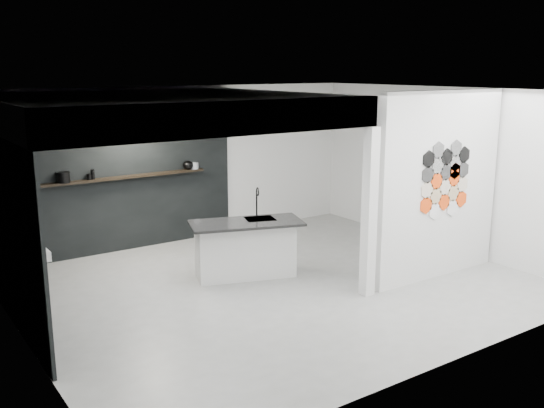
{
  "coord_description": "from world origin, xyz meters",
  "views": [
    {
      "loc": [
        -4.83,
        -6.87,
        3.11
      ],
      "look_at": [
        0.1,
        0.3,
        1.15
      ],
      "focal_mm": 40.0,
      "sensor_mm": 36.0,
      "label": 1
    }
  ],
  "objects": [
    {
      "name": "bay_clad_left",
      "position": [
        -3.47,
        1.0,
        1.18
      ],
      "size": [
        0.04,
        4.0,
        2.35
      ],
      "primitive_type": "cube",
      "color": "black",
      "rests_on": "floor"
    },
    {
      "name": "kettle",
      "position": [
        0.03,
        2.87,
        1.4
      ],
      "size": [
        0.22,
        0.22,
        0.16
      ],
      "primitive_type": "ellipsoid",
      "rotation": [
        0.0,
        0.0,
        -0.13
      ],
      "color": "black",
      "rests_on": "display_shelf"
    },
    {
      "name": "kitchen_island",
      "position": [
        -0.19,
        0.59,
        0.45
      ],
      "size": [
        1.81,
        1.22,
        1.34
      ],
      "rotation": [
        0.0,
        0.0,
        -0.32
      ],
      "color": "silver",
      "rests_on": "floor"
    },
    {
      "name": "display_shelf",
      "position": [
        -1.2,
        2.87,
        1.3
      ],
      "size": [
        3.0,
        0.15,
        0.04
      ],
      "primitive_type": "cube",
      "color": "black",
      "rests_on": "bay_clad_back"
    },
    {
      "name": "corner_column",
      "position": [
        0.82,
        -1.0,
        1.18
      ],
      "size": [
        0.16,
        0.16,
        2.35
      ],
      "primitive_type": "cube",
      "color": "silver",
      "rests_on": "floor"
    },
    {
      "name": "bulkhead",
      "position": [
        -1.3,
        1.0,
        2.55
      ],
      "size": [
        4.4,
        4.0,
        0.4
      ],
      "primitive_type": "cube",
      "color": "silver",
      "rests_on": "corner_column"
    },
    {
      "name": "fascia_beam",
      "position": [
        -1.3,
        -0.92,
        2.55
      ],
      "size": [
        4.4,
        0.16,
        0.4
      ],
      "primitive_type": "cube",
      "color": "silver",
      "rests_on": "corner_column"
    },
    {
      "name": "floor",
      "position": [
        0.0,
        0.0,
        -0.01
      ],
      "size": [
        7.0,
        6.0,
        0.01
      ],
      "primitive_type": "cube",
      "color": "gray"
    },
    {
      "name": "stockpot",
      "position": [
        -2.18,
        2.87,
        1.4
      ],
      "size": [
        0.25,
        0.25,
        0.17
      ],
      "primitive_type": "cylinder",
      "rotation": [
        0.0,
        0.0,
        -0.23
      ],
      "color": "black",
      "rests_on": "display_shelf"
    },
    {
      "name": "bottle_dark",
      "position": [
        -1.71,
        2.87,
        1.4
      ],
      "size": [
        0.08,
        0.08,
        0.16
      ],
      "primitive_type": "cylinder",
      "rotation": [
        0.0,
        0.0,
        0.43
      ],
      "color": "black",
      "rests_on": "display_shelf"
    },
    {
      "name": "utensil_cup",
      "position": [
        -1.77,
        2.87,
        1.37
      ],
      "size": [
        0.09,
        0.09,
        0.1
      ],
      "primitive_type": "cylinder",
      "rotation": [
        0.0,
        0.0,
        -0.21
      ],
      "color": "black",
      "rests_on": "display_shelf"
    },
    {
      "name": "wall_basin",
      "position": [
        -3.24,
        0.8,
        0.85
      ],
      "size": [
        0.4,
        0.6,
        0.12
      ],
      "primitive_type": "cube",
      "color": "silver",
      "rests_on": "bay_clad_left"
    },
    {
      "name": "glass_vase",
      "position": [
        0.15,
        2.87,
        1.38
      ],
      "size": [
        0.09,
        0.09,
        0.12
      ],
      "primitive_type": "cylinder",
      "rotation": [
        0.0,
        0.0,
        -0.1
      ],
      "color": "gray",
      "rests_on": "display_shelf"
    },
    {
      "name": "partition_panel",
      "position": [
        2.23,
        -1.0,
        1.4
      ],
      "size": [
        2.45,
        0.15,
        2.8
      ],
      "primitive_type": "cube",
      "color": "silver",
      "rests_on": "floor"
    },
    {
      "name": "hex_tile_cluster",
      "position": [
        2.26,
        -1.09,
        1.5
      ],
      "size": [
        1.04,
        0.02,
        1.16
      ],
      "color": "#F2440C",
      "rests_on": "partition_panel"
    },
    {
      "name": "glass_bowl",
      "position": [
        0.15,
        2.87,
        1.38
      ],
      "size": [
        0.2,
        0.2,
        0.11
      ],
      "primitive_type": "cylinder",
      "rotation": [
        0.0,
        0.0,
        -0.36
      ],
      "color": "gray",
      "rests_on": "display_shelf"
    },
    {
      "name": "bay_clad_back",
      "position": [
        -1.3,
        2.97,
        1.18
      ],
      "size": [
        4.4,
        0.04,
        2.35
      ],
      "primitive_type": "cube",
      "color": "black",
      "rests_on": "floor"
    }
  ]
}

